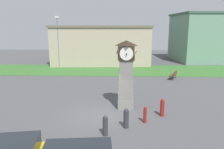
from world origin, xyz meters
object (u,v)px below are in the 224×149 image
bollard_near_tower (162,107)px  bollard_mid_row (145,115)px  street_lamp_near_road (58,39)px  bollard_end_row (105,125)px  clock_tower (126,74)px  bollard_far_row (126,118)px  bench (174,75)px

bollard_near_tower → bollard_mid_row: bearing=-139.3°
bollard_mid_row → street_lamp_near_road: 21.04m
bollard_near_tower → bollard_end_row: 4.43m
clock_tower → bollard_mid_row: (1.10, -2.52, -1.92)m
bollard_far_row → bench: (5.61, 12.17, -0.06)m
clock_tower → bollard_far_row: (-0.05, -3.24, -1.84)m
bench → bollard_end_row: bearing=-117.2°
bench → street_lamp_near_road: size_ratio=0.23×
clock_tower → bollard_near_tower: bearing=-32.5°
bench → street_lamp_near_road: bearing=155.4°
bollard_mid_row → bollard_end_row: bearing=-143.9°
bench → bollard_near_tower: bearing=-107.3°
street_lamp_near_road → bollard_end_row: bearing=-68.4°
bollard_end_row → bench: size_ratio=0.67×
street_lamp_near_road → bollard_far_row: bearing=-64.6°
bollard_near_tower → bollard_end_row: (-3.50, -2.71, -0.02)m
clock_tower → bollard_end_row: size_ratio=4.29×
bollard_near_tower → bollard_far_row: size_ratio=1.00×
bench → bollard_far_row: bearing=-114.7°
clock_tower → bollard_near_tower: 3.31m
clock_tower → bollard_end_row: (-1.18, -4.18, -1.86)m
bollard_far_row → bollard_end_row: bollard_far_row is taller
street_lamp_near_road → bollard_mid_row: bearing=-60.8°
street_lamp_near_road → bench: bearing=-24.6°
bollard_mid_row → bollard_end_row: (-2.28, -1.66, 0.05)m
bollard_far_row → street_lamp_near_road: (-8.95, 18.83, 3.49)m
bollard_near_tower → bollard_mid_row: size_ratio=1.16×
bollard_far_row → bollard_near_tower: bearing=36.7°
bollard_far_row → clock_tower: bearing=89.1°
bollard_mid_row → bollard_end_row: size_ratio=0.90×
clock_tower → bollard_far_row: clock_tower is taller
clock_tower → bollard_end_row: bearing=-105.7°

